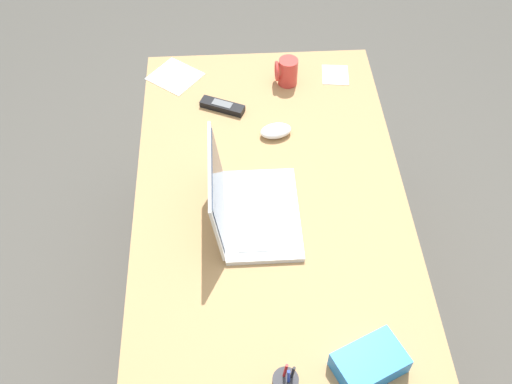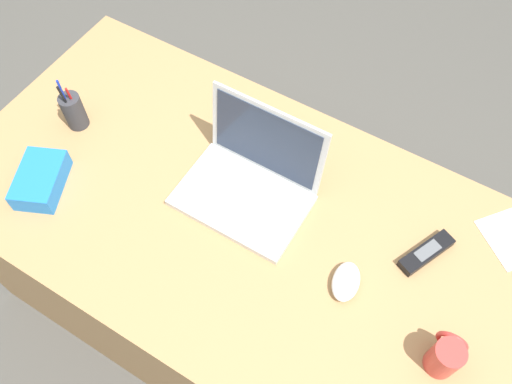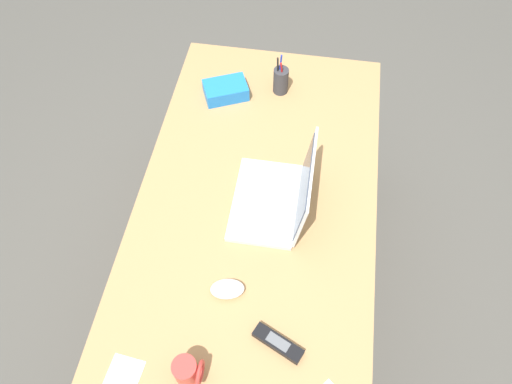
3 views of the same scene
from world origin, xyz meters
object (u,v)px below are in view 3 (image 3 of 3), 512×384
object	(u,v)px
computer_mouse	(227,289)
coffee_mug_white	(188,371)
cordless_phone	(278,343)
laptop	(278,197)
pen_holder	(281,80)
snack_bag	(226,90)

from	to	relation	value
computer_mouse	coffee_mug_white	bearing A→B (deg)	-24.25
computer_mouse	cordless_phone	world-z (taller)	computer_mouse
laptop	pen_holder	size ratio (longest dim) A/B	1.91
coffee_mug_white	snack_bag	xyz separation A→B (m)	(-1.11, -0.11, -0.02)
coffee_mug_white	cordless_phone	distance (m)	0.27
laptop	computer_mouse	distance (m)	0.37
cordless_phone	snack_bag	size ratio (longest dim) A/B	0.94
pen_holder	snack_bag	xyz separation A→B (m)	(0.06, -0.22, -0.03)
computer_mouse	coffee_mug_white	xyz separation A→B (m)	(0.27, -0.06, 0.03)
laptop	snack_bag	world-z (taller)	laptop
pen_holder	computer_mouse	bearing A→B (deg)	-3.14
computer_mouse	snack_bag	xyz separation A→B (m)	(-0.84, -0.17, 0.01)
snack_bag	laptop	bearing A→B (deg)	29.72
laptop	cordless_phone	bearing A→B (deg)	7.69
laptop	cordless_phone	size ratio (longest dim) A/B	2.12
coffee_mug_white	pen_holder	world-z (taller)	pen_holder
laptop	computer_mouse	bearing A→B (deg)	-18.15
computer_mouse	snack_bag	bearing A→B (deg)	179.65
snack_bag	cordless_phone	bearing A→B (deg)	19.52
laptop	snack_bag	distance (m)	0.57
pen_holder	snack_bag	bearing A→B (deg)	-74.05
computer_mouse	coffee_mug_white	size ratio (longest dim) A/B	1.04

